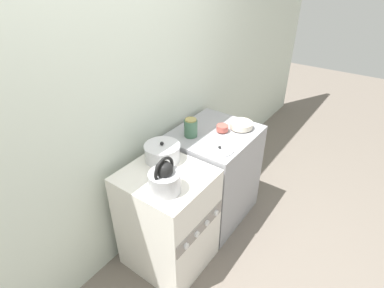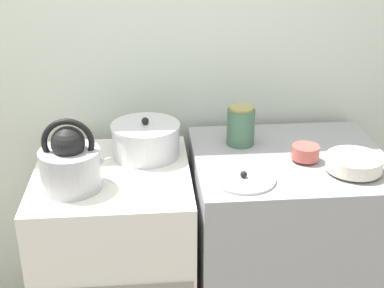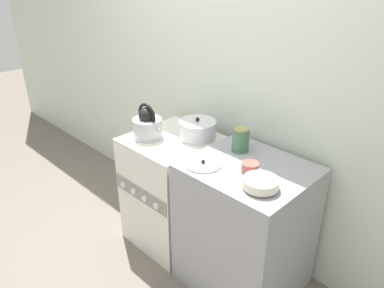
% 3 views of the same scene
% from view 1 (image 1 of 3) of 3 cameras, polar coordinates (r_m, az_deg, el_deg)
% --- Properties ---
extents(ground_plane, '(12.00, 12.00, 0.00)m').
position_cam_1_polar(ground_plane, '(2.59, 1.43, -23.71)').
color(ground_plane, '#70665B').
extents(wall_back, '(7.00, 0.06, 2.50)m').
position_cam_1_polar(wall_back, '(2.14, -13.96, 6.44)').
color(wall_back, silver).
rests_on(wall_back, ground_plane).
extents(stove, '(0.57, 0.62, 0.87)m').
position_cam_1_polar(stove, '(2.37, -4.58, -14.16)').
color(stove, silver).
rests_on(stove, ground_plane).
extents(counter, '(0.72, 0.64, 0.89)m').
position_cam_1_polar(counter, '(2.77, 4.00, -5.77)').
color(counter, '#99999E').
rests_on(counter, ground_plane).
extents(kettle, '(0.25, 0.21, 0.25)m').
position_cam_1_polar(kettle, '(1.89, -5.19, -6.61)').
color(kettle, '#B2B2B7').
rests_on(kettle, stove).
extents(cooking_pot, '(0.26, 0.26, 0.16)m').
position_cam_1_polar(cooking_pot, '(2.19, -5.66, -1.61)').
color(cooking_pot, silver).
rests_on(cooking_pot, stove).
extents(enamel_bowl, '(0.19, 0.19, 0.06)m').
position_cam_1_polar(enamel_bowl, '(2.59, 9.34, 3.61)').
color(enamel_bowl, beige).
rests_on(enamel_bowl, counter).
extents(small_ceramic_bowl, '(0.10, 0.10, 0.06)m').
position_cam_1_polar(small_ceramic_bowl, '(2.52, 5.80, 3.02)').
color(small_ceramic_bowl, '#B75147').
rests_on(small_ceramic_bowl, counter).
extents(storage_jar, '(0.11, 0.11, 0.15)m').
position_cam_1_polar(storage_jar, '(2.43, -0.24, 3.12)').
color(storage_jar, '#3F664C').
rests_on(storage_jar, counter).
extents(loose_pot_lid, '(0.22, 0.22, 0.03)m').
position_cam_1_polar(loose_pot_lid, '(2.29, 5.28, -0.95)').
color(loose_pot_lid, silver).
rests_on(loose_pot_lid, counter).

